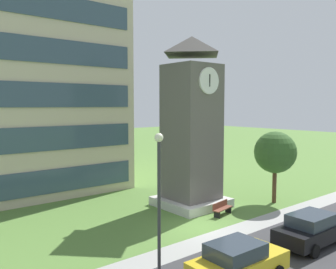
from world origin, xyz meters
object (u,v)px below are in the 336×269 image
object	(u,v)px
tree_by_building	(275,152)
parked_car_black	(313,229)
parked_car_yellow	(238,262)
clock_tower	(192,131)
park_bench	(222,208)
street_lamp	(159,191)

from	to	relation	value
tree_by_building	parked_car_black	bearing A→B (deg)	-132.09
parked_car_yellow	parked_car_black	bearing A→B (deg)	0.73
clock_tower	parked_car_black	bearing A→B (deg)	-90.43
park_bench	parked_car_black	size ratio (longest dim) A/B	0.38
parked_car_yellow	parked_car_black	world-z (taller)	same
parked_car_black	street_lamp	bearing A→B (deg)	166.93
parked_car_yellow	parked_car_black	xyz separation A→B (m)	(6.10, 0.08, 0.00)
tree_by_building	parked_car_yellow	bearing A→B (deg)	-152.13
tree_by_building	parked_car_black	size ratio (longest dim) A/B	1.10
clock_tower	tree_by_building	distance (m)	6.52
tree_by_building	parked_car_yellow	world-z (taller)	tree_by_building
street_lamp	parked_car_yellow	distance (m)	4.36
tree_by_building	clock_tower	bearing A→B (deg)	148.40
clock_tower	street_lamp	bearing A→B (deg)	-139.68
park_bench	street_lamp	size ratio (longest dim) A/B	0.30
street_lamp	tree_by_building	size ratio (longest dim) A/B	1.15
street_lamp	parked_car_black	distance (m)	9.28
street_lamp	park_bench	bearing A→B (deg)	26.94
clock_tower	street_lamp	xyz separation A→B (m)	(-8.64, -7.34, -1.65)
clock_tower	parked_car_yellow	distance (m)	12.14
park_bench	tree_by_building	world-z (taller)	tree_by_building
tree_by_building	parked_car_black	xyz separation A→B (m)	(-5.44, -6.02, -2.91)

